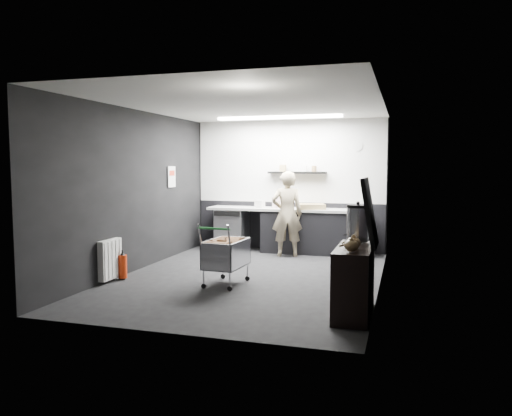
% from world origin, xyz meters
% --- Properties ---
extents(floor, '(5.50, 5.50, 0.00)m').
position_xyz_m(floor, '(0.00, 0.00, 0.00)').
color(floor, black).
rests_on(floor, ground).
extents(ceiling, '(5.50, 5.50, 0.00)m').
position_xyz_m(ceiling, '(0.00, 0.00, 2.70)').
color(ceiling, silver).
rests_on(ceiling, wall_back).
extents(wall_back, '(5.50, 0.00, 5.50)m').
position_xyz_m(wall_back, '(0.00, 2.75, 1.35)').
color(wall_back, black).
rests_on(wall_back, floor).
extents(wall_front, '(5.50, 0.00, 5.50)m').
position_xyz_m(wall_front, '(0.00, -2.75, 1.35)').
color(wall_front, black).
rests_on(wall_front, floor).
extents(wall_left, '(0.00, 5.50, 5.50)m').
position_xyz_m(wall_left, '(-2.00, 0.00, 1.35)').
color(wall_left, black).
rests_on(wall_left, floor).
extents(wall_right, '(0.00, 5.50, 5.50)m').
position_xyz_m(wall_right, '(2.00, 0.00, 1.35)').
color(wall_right, black).
rests_on(wall_right, floor).
extents(kitchen_wall_panel, '(3.95, 0.02, 1.70)m').
position_xyz_m(kitchen_wall_panel, '(0.00, 2.73, 1.85)').
color(kitchen_wall_panel, silver).
rests_on(kitchen_wall_panel, wall_back).
extents(dado_panel, '(3.95, 0.02, 1.00)m').
position_xyz_m(dado_panel, '(0.00, 2.73, 0.50)').
color(dado_panel, black).
rests_on(dado_panel, wall_back).
extents(floating_shelf, '(1.20, 0.22, 0.04)m').
position_xyz_m(floating_shelf, '(0.20, 2.62, 1.62)').
color(floating_shelf, black).
rests_on(floating_shelf, wall_back).
extents(wall_clock, '(0.20, 0.03, 0.20)m').
position_xyz_m(wall_clock, '(1.40, 2.72, 2.15)').
color(wall_clock, silver).
rests_on(wall_clock, wall_back).
extents(poster, '(0.02, 0.30, 0.40)m').
position_xyz_m(poster, '(-1.98, 1.30, 1.55)').
color(poster, white).
rests_on(poster, wall_left).
extents(poster_red_band, '(0.02, 0.22, 0.10)m').
position_xyz_m(poster_red_band, '(-1.98, 1.30, 1.62)').
color(poster_red_band, red).
rests_on(poster_red_band, poster).
extents(radiator, '(0.10, 0.50, 0.60)m').
position_xyz_m(radiator, '(-1.94, -0.90, 0.35)').
color(radiator, silver).
rests_on(radiator, wall_left).
extents(ceiling_strip, '(2.40, 0.20, 0.04)m').
position_xyz_m(ceiling_strip, '(0.00, 1.85, 2.67)').
color(ceiling_strip, white).
rests_on(ceiling_strip, ceiling).
extents(prep_counter, '(3.20, 0.61, 0.90)m').
position_xyz_m(prep_counter, '(0.14, 2.42, 0.46)').
color(prep_counter, black).
rests_on(prep_counter, floor).
extents(person, '(0.70, 0.56, 1.66)m').
position_xyz_m(person, '(0.14, 1.97, 0.83)').
color(person, beige).
rests_on(person, floor).
extents(shopping_cart, '(0.54, 0.86, 0.91)m').
position_xyz_m(shopping_cart, '(-0.20, -0.54, 0.43)').
color(shopping_cart, silver).
rests_on(shopping_cart, floor).
extents(sideboard, '(0.46, 1.09, 1.63)m').
position_xyz_m(sideboard, '(1.79, -1.50, 0.52)').
color(sideboard, black).
rests_on(sideboard, floor).
extents(fire_extinguisher, '(0.14, 0.14, 0.45)m').
position_xyz_m(fire_extinguisher, '(-1.85, -0.70, 0.22)').
color(fire_extinguisher, red).
rests_on(fire_extinguisher, floor).
extents(cardboard_box, '(0.61, 0.53, 0.10)m').
position_xyz_m(cardboard_box, '(0.55, 2.37, 0.95)').
color(cardboard_box, '#9C8553').
rests_on(cardboard_box, prep_counter).
extents(pink_tub, '(0.23, 0.23, 0.23)m').
position_xyz_m(pink_tub, '(-0.16, 2.42, 1.01)').
color(pink_tub, beige).
rests_on(pink_tub, prep_counter).
extents(white_container, '(0.20, 0.18, 0.16)m').
position_xyz_m(white_container, '(-0.52, 2.37, 0.98)').
color(white_container, silver).
rests_on(white_container, prep_counter).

